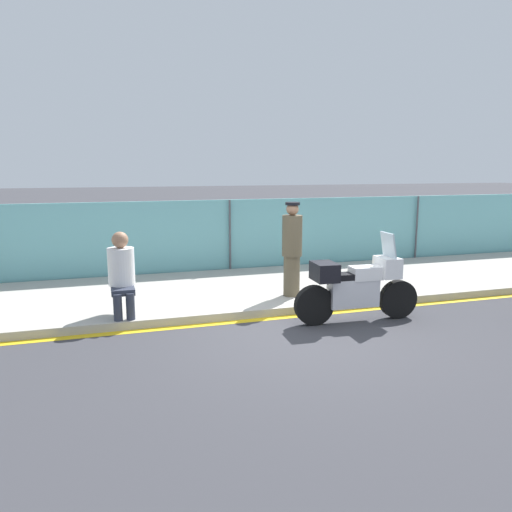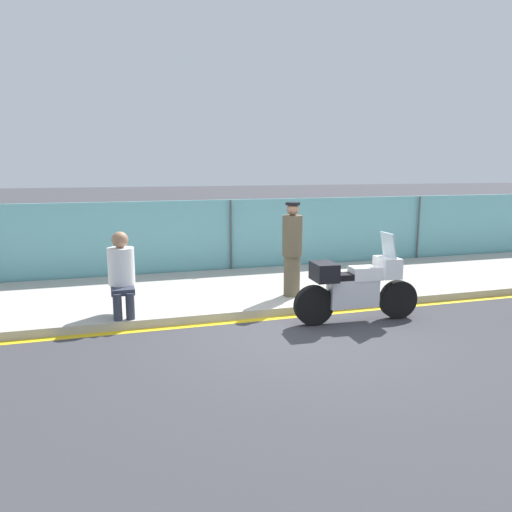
# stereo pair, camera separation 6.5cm
# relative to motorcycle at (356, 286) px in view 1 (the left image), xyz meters

# --- Properties ---
(ground_plane) EXTENTS (120.00, 120.00, 0.00)m
(ground_plane) POSITION_rel_motorcycle_xyz_m (-1.10, -0.31, -0.61)
(ground_plane) COLOR #38383D
(sidewalk) EXTENTS (38.67, 3.57, 0.14)m
(sidewalk) POSITION_rel_motorcycle_xyz_m (-1.10, 2.44, -0.54)
(sidewalk) COLOR #ADA89E
(sidewalk) RESTS_ON ground_plane
(curb_paint_stripe) EXTENTS (38.67, 0.18, 0.01)m
(curb_paint_stripe) POSITION_rel_motorcycle_xyz_m (-1.10, 0.56, -0.60)
(curb_paint_stripe) COLOR gold
(curb_paint_stripe) RESTS_ON ground_plane
(storefront_fence) EXTENTS (36.73, 0.17, 1.81)m
(storefront_fence) POSITION_rel_motorcycle_xyz_m (-1.10, 4.32, 0.30)
(storefront_fence) COLOR #6BB2B7
(storefront_fence) RESTS_ON ground_plane
(motorcycle) EXTENTS (2.21, 0.56, 1.50)m
(motorcycle) POSITION_rel_motorcycle_xyz_m (0.00, 0.00, 0.00)
(motorcycle) COLOR black
(motorcycle) RESTS_ON ground_plane
(officer_standing) EXTENTS (0.38, 0.38, 1.79)m
(officer_standing) POSITION_rel_motorcycle_xyz_m (-0.60, 1.43, 0.45)
(officer_standing) COLOR brown
(officer_standing) RESTS_ON sidewalk
(person_seated_on_curb) EXTENTS (0.44, 0.73, 1.39)m
(person_seated_on_curb) POSITION_rel_motorcycle_xyz_m (-3.75, 1.15, 0.30)
(person_seated_on_curb) COLOR #2D3342
(person_seated_on_curb) RESTS_ON sidewalk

